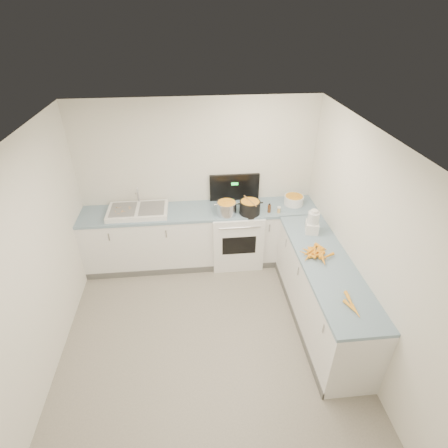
{
  "coord_description": "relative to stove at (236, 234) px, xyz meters",
  "views": [
    {
      "loc": [
        -0.1,
        -2.8,
        3.53
      ],
      "look_at": [
        0.3,
        1.1,
        1.05
      ],
      "focal_mm": 28.0,
      "sensor_mm": 36.0,
      "label": 1
    }
  ],
  "objects": [
    {
      "name": "sink",
      "position": [
        -1.45,
        0.02,
        0.5
      ],
      "size": [
        0.86,
        0.52,
        0.31
      ],
      "color": "white",
      "rests_on": "counter_back"
    },
    {
      "name": "peeled_carrots",
      "position": [
        0.89,
        -2.08,
        0.49
      ],
      "size": [
        0.1,
        0.36,
        0.04
      ],
      "color": "#FFA326",
      "rests_on": "counter_right"
    },
    {
      "name": "black_pot",
      "position": [
        0.17,
        -0.15,
        0.55
      ],
      "size": [
        0.4,
        0.4,
        0.21
      ],
      "primitive_type": "cylinder",
      "rotation": [
        0.0,
        0.0,
        0.43
      ],
      "color": "black",
      "rests_on": "stove"
    },
    {
      "name": "mixing_bowl",
      "position": [
        0.88,
        0.05,
        0.53
      ],
      "size": [
        0.34,
        0.34,
        0.14
      ],
      "primitive_type": "cylinder",
      "rotation": [
        0.0,
        0.0,
        0.18
      ],
      "color": "white",
      "rests_on": "counter_back"
    },
    {
      "name": "ceiling",
      "position": [
        -0.55,
        -1.69,
        2.03
      ],
      "size": [
        3.5,
        4.0,
        0.0
      ],
      "primitive_type": null,
      "rotation": [
        3.14,
        0.0,
        0.0
      ],
      "color": "silver",
      "rests_on": "ground"
    },
    {
      "name": "peelings",
      "position": [
        -1.67,
        0.01,
        0.54
      ],
      "size": [
        0.23,
        0.27,
        0.01
      ],
      "color": "tan",
      "rests_on": "sink"
    },
    {
      "name": "wall_back",
      "position": [
        -0.55,
        0.31,
        0.78
      ],
      "size": [
        3.5,
        0.0,
        2.5
      ],
      "primitive_type": null,
      "rotation": [
        1.57,
        0.0,
        0.0
      ],
      "color": "silver",
      "rests_on": "ground"
    },
    {
      "name": "counter_back",
      "position": [
        -0.55,
        0.01,
        -0.0
      ],
      "size": [
        3.5,
        0.62,
        0.94
      ],
      "color": "white",
      "rests_on": "ground"
    },
    {
      "name": "stove",
      "position": [
        0.0,
        0.0,
        0.0
      ],
      "size": [
        0.76,
        0.65,
        1.36
      ],
      "color": "white",
      "rests_on": "ground"
    },
    {
      "name": "floor",
      "position": [
        -0.55,
        -1.69,
        -0.47
      ],
      "size": [
        3.5,
        4.0,
        0.0
      ],
      "primitive_type": null,
      "color": "gray",
      "rests_on": "ground"
    },
    {
      "name": "wall_right",
      "position": [
        1.2,
        -1.69,
        0.78
      ],
      "size": [
        0.0,
        4.0,
        2.5
      ],
      "primitive_type": null,
      "rotation": [
        1.57,
        0.0,
        -1.57
      ],
      "color": "silver",
      "rests_on": "ground"
    },
    {
      "name": "extract_bottle",
      "position": [
        0.46,
        -0.15,
        0.53
      ],
      "size": [
        0.05,
        0.05,
        0.12
      ],
      "primitive_type": "cylinder",
      "color": "#593319",
      "rests_on": "counter_back"
    },
    {
      "name": "spice_jar",
      "position": [
        0.6,
        -0.18,
        0.5
      ],
      "size": [
        0.04,
        0.04,
        0.08
      ],
      "primitive_type": "cylinder",
      "color": "#E5B266",
      "rests_on": "counter_back"
    },
    {
      "name": "carrot_pile",
      "position": [
        0.8,
        -1.23,
        0.5
      ],
      "size": [
        0.41,
        0.46,
        0.07
      ],
      "color": "orange",
      "rests_on": "counter_right"
    },
    {
      "name": "wall_left",
      "position": [
        -2.3,
        -1.69,
        0.78
      ],
      "size": [
        0.0,
        4.0,
        2.5
      ],
      "primitive_type": null,
      "rotation": [
        1.57,
        0.0,
        1.57
      ],
      "color": "silver",
      "rests_on": "ground"
    },
    {
      "name": "counter_right",
      "position": [
        0.9,
        -1.39,
        -0.0
      ],
      "size": [
        0.62,
        2.2,
        0.94
      ],
      "color": "white",
      "rests_on": "ground"
    },
    {
      "name": "steel_pot",
      "position": [
        -0.17,
        -0.14,
        0.55
      ],
      "size": [
        0.35,
        0.35,
        0.21
      ],
      "primitive_type": "cylinder",
      "rotation": [
        0.0,
        0.0,
        -0.24
      ],
      "color": "silver",
      "rests_on": "stove"
    },
    {
      "name": "wooden_spoon",
      "position": [
        0.17,
        -0.15,
        0.67
      ],
      "size": [
        0.13,
        0.35,
        0.02
      ],
      "primitive_type": "cylinder",
      "rotation": [
        1.57,
        0.0,
        0.34
      ],
      "color": "#AD7A47",
      "rests_on": "black_pot"
    },
    {
      "name": "food_processor",
      "position": [
        0.91,
        -0.72,
        0.61
      ],
      "size": [
        0.2,
        0.23,
        0.33
      ],
      "color": "white",
      "rests_on": "counter_right"
    }
  ]
}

